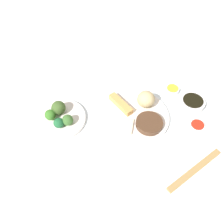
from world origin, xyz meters
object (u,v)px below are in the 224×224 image
Objects in this scene: main_plate at (134,116)px; chopsticks_pair at (195,170)px; soy_sauce_bowl at (192,104)px; sauce_ramekin_hot_mustard at (172,90)px; sauce_ramekin_sweet_and_sour at (197,126)px; broccoli_plate at (60,119)px.

main_plate is 0.29m from chopsticks_pair.
chopsticks_pair is at bearing -4.82° from soy_sauce_bowl.
soy_sauce_bowl reaches higher than main_plate.
chopsticks_pair is (0.35, 0.04, -0.01)m from sauce_ramekin_hot_mustard.
soy_sauce_bowl is 1.67× the size of sauce_ramekin_sweet_and_sour.
main_plate is 0.29m from broccoli_plate.
main_plate reaches higher than chopsticks_pair.
sauce_ramekin_sweet_and_sour is at bearing 22.28° from sauce_ramekin_hot_mustard.
main_plate is at bearing 97.22° from broccoli_plate.
main_plate is 4.62× the size of sauce_ramekin_hot_mustard.
main_plate reaches higher than broccoli_plate.
soy_sauce_bowl is at bearing -175.82° from sauce_ramekin_sweet_and_sour.
broccoli_plate is at bearing -89.28° from sauce_ramekin_sweet_and_sour.
soy_sauce_bowl is at bearing 39.57° from sauce_ramekin_hot_mustard.
sauce_ramekin_sweet_and_sour is at bearing 169.95° from chopsticks_pair.
sauce_ramekin_sweet_and_sour is at bearing 90.72° from broccoli_plate.
broccoli_plate is at bearing -82.78° from main_plate.
sauce_ramekin_hot_mustard reaches higher than broccoli_plate.
broccoli_plate is at bearing -78.11° from soy_sauce_bowl.
main_plate is 1.33× the size of broccoli_plate.
sauce_ramekin_sweet_and_sour is at bearing 82.79° from main_plate.
soy_sauce_bowl is 0.27m from chopsticks_pair.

